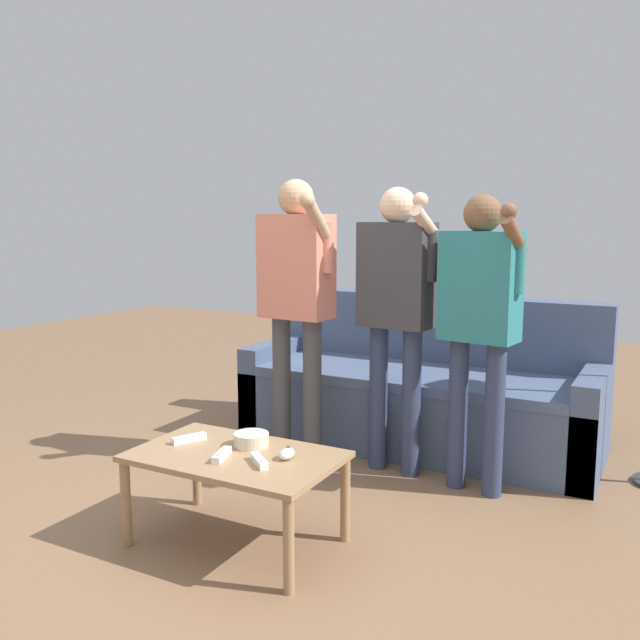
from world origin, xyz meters
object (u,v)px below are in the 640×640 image
Objects in this scene: couch at (421,394)px; coffee_table at (236,465)px; player_left at (296,287)px; player_center at (396,296)px; snack_bowl at (251,440)px; player_right at (479,309)px; game_remote_wand_far at (222,455)px; game_remote_wand_near at (259,461)px; game_remote_nunchuk at (287,454)px; game_remote_wand_spare at (189,438)px.

couch is 2.45× the size of coffee_table.
player_center is (0.56, 0.11, -0.03)m from player_left.
snack_bowl is 0.10× the size of player_right.
player_center is at bearing 75.74° from coffee_table.
coffee_table is at bearing -104.26° from player_center.
couch reaches higher than coffee_table.
player_right is at bearing 54.28° from coffee_table.
game_remote_wand_far is (-0.30, -1.20, -0.57)m from player_center.
snack_bowl is at bearing 131.72° from game_remote_wand_near.
player_center reaches higher than game_remote_wand_far.
game_remote_nunchuk is at bearing -92.90° from player_center.
player_left is 1.30m from game_remote_wand_near.
player_left is at bearing 90.02° from game_remote_wand_spare.
couch is at bearing 81.61° from coffee_table.
snack_bowl is 1.12× the size of game_remote_wand_near.
game_remote_nunchuk is 1.26m from player_right.
coffee_table is at bearing 159.68° from game_remote_wand_near.
coffee_table is 5.53× the size of game_remote_wand_spare.
game_remote_wand_far is at bearing -98.56° from couch.
snack_bowl is at bearing 16.19° from game_remote_wand_spare.
player_left is (-0.28, 0.89, 0.59)m from snack_bowl.
coffee_table is 10.08× the size of game_remote_nunchuk.
player_left reaches higher than snack_bowl.
game_remote_wand_far is 0.28m from game_remote_wand_spare.
player_right is at bearing 44.61° from game_remote_wand_spare.
player_right is (0.48, -0.07, -0.03)m from player_center.
coffee_table is 0.14m from snack_bowl.
game_remote_wand_spare is at bearing 157.44° from game_remote_wand_far.
snack_bowl reaches higher than game_remote_wand_spare.
snack_bowl is 0.10× the size of player_left.
game_remote_wand_spare is at bearing -163.81° from snack_bowl.
snack_bowl is 0.23m from game_remote_nunchuk.
coffee_table is 1.44m from player_right.
player_center is 1.35m from game_remote_wand_spare.
game_remote_wand_near is at bearing -67.61° from player_left.
snack_bowl is 0.30m from game_remote_wand_spare.
game_remote_wand_far and game_remote_wand_spare have the same top height.
player_right reaches higher than game_remote_wand_spare.
player_center is (0.05, 1.07, 0.56)m from game_remote_nunchuk.
player_right reaches higher than game_remote_wand_far.
player_left is 1.27m from game_remote_wand_far.
player_right reaches higher than game_remote_wand_near.
coffee_table is 0.10m from game_remote_wand_far.
couch is 1.73m from game_remote_wand_spare.
game_remote_wand_near is (-0.07, -0.11, -0.01)m from game_remote_nunchuk.
game_remote_wand_near is 0.18m from game_remote_wand_far.
couch is 1.74m from game_remote_wand_near.
game_remote_nunchuk is 0.55× the size of game_remote_wand_far.
couch reaches higher than game_remote_nunchuk.
couch is 1.11m from player_left.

